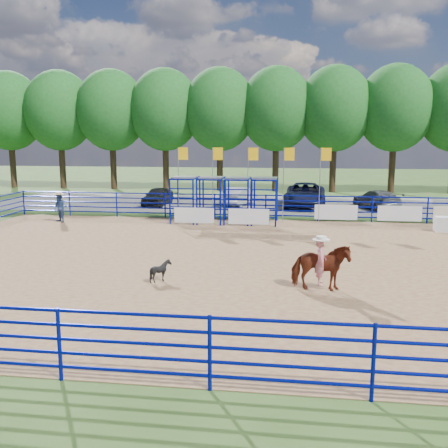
# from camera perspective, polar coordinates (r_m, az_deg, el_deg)

# --- Properties ---
(ground) EXTENTS (120.00, 120.00, 0.00)m
(ground) POSITION_cam_1_polar(r_m,az_deg,el_deg) (19.39, 3.20, -4.38)
(ground) COLOR #405E25
(ground) RESTS_ON ground
(arena_dirt) EXTENTS (30.00, 20.00, 0.02)m
(arena_dirt) POSITION_cam_1_polar(r_m,az_deg,el_deg) (19.38, 3.20, -4.35)
(arena_dirt) COLOR #99724C
(arena_dirt) RESTS_ON ground
(gravel_strip) EXTENTS (40.00, 10.00, 0.01)m
(gravel_strip) POSITION_cam_1_polar(r_m,az_deg,el_deg) (36.08, 5.36, 2.26)
(gravel_strip) COLOR gray
(gravel_strip) RESTS_ON ground
(horse_and_rider) EXTENTS (1.80, 0.83, 2.47)m
(horse_and_rider) POSITION_cam_1_polar(r_m,az_deg,el_deg) (15.85, 10.97, -4.46)
(horse_and_rider) COLOR maroon
(horse_and_rider) RESTS_ON arena_dirt
(calf) EXTENTS (0.71, 0.64, 0.74)m
(calf) POSITION_cam_1_polar(r_m,az_deg,el_deg) (16.81, -7.25, -5.32)
(calf) COLOR black
(calf) RESTS_ON arena_dirt
(spectator_cowboy) EXTENTS (1.01, 0.97, 1.69)m
(spectator_cowboy) POSITION_cam_1_polar(r_m,az_deg,el_deg) (29.63, -18.30, 1.83)
(spectator_cowboy) COLOR navy
(spectator_cowboy) RESTS_ON arena_dirt
(car_a) EXTENTS (1.71, 3.80, 1.27)m
(car_a) POSITION_cam_1_polar(r_m,az_deg,el_deg) (35.70, -7.59, 3.17)
(car_a) COLOR black
(car_a) RESTS_ON gravel_strip
(car_b) EXTENTS (2.40, 4.20, 1.31)m
(car_b) POSITION_cam_1_polar(r_m,az_deg,el_deg) (35.45, 1.72, 3.24)
(car_b) COLOR #979AA0
(car_b) RESTS_ON gravel_strip
(car_c) EXTENTS (3.02, 6.03, 1.64)m
(car_c) POSITION_cam_1_polar(r_m,az_deg,el_deg) (34.97, 9.24, 3.30)
(car_c) COLOR #161837
(car_c) RESTS_ON gravel_strip
(car_d) EXTENTS (3.10, 4.69, 1.26)m
(car_d) POSITION_cam_1_polar(r_m,az_deg,el_deg) (35.11, 17.04, 2.71)
(car_d) COLOR slate
(car_d) RESTS_ON gravel_strip
(perimeter_fence) EXTENTS (30.10, 20.10, 1.50)m
(perimeter_fence) POSITION_cam_1_polar(r_m,az_deg,el_deg) (19.21, 3.22, -2.21)
(perimeter_fence) COLOR #060F91
(perimeter_fence) RESTS_ON ground
(chute_assembly) EXTENTS (19.32, 2.41, 4.20)m
(chute_assembly) POSITION_cam_1_polar(r_m,az_deg,el_deg) (28.00, 0.79, 2.69)
(chute_assembly) COLOR #060F91
(chute_assembly) RESTS_ON ground
(treeline) EXTENTS (56.40, 6.40, 11.24)m
(treeline) POSITION_cam_1_polar(r_m,az_deg,el_deg) (44.84, 6.03, 13.38)
(treeline) COLOR #3F2B19
(treeline) RESTS_ON ground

